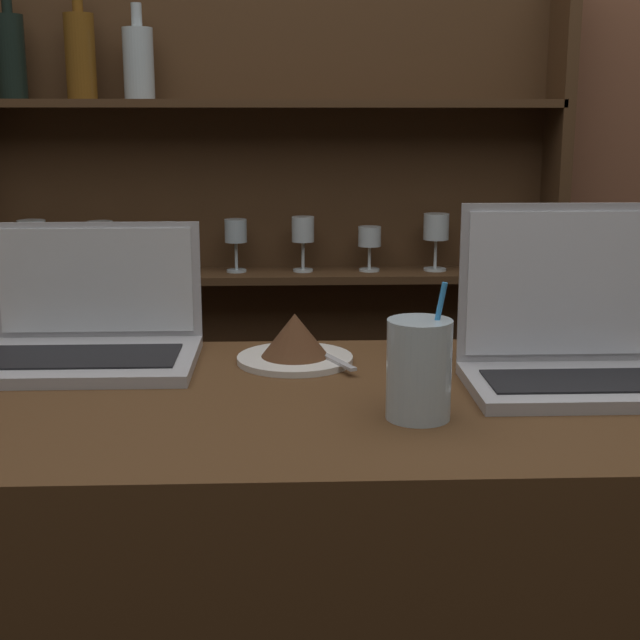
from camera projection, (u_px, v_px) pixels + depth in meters
name	position (u px, v px, depth m)	size (l,w,h in m)	color
back_wall	(321.00, 119.00, 2.35)	(7.00, 0.06, 2.70)	brown
back_shelf	(263.00, 288.00, 2.36)	(1.50, 0.18, 1.74)	#472D19
laptop_near	(88.00, 334.00, 1.41)	(0.35, 0.25, 0.21)	#ADADB2
laptop_far	(571.00, 342.00, 1.28)	(0.31, 0.20, 0.26)	#ADADB2
cake_plate	(295.00, 342.00, 1.40)	(0.18, 0.19, 0.08)	silver
water_glass	(419.00, 369.00, 1.14)	(0.08, 0.08, 0.18)	silver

